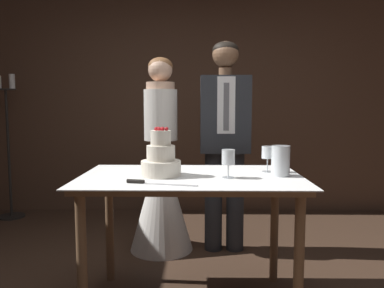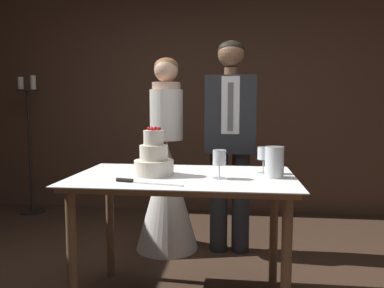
{
  "view_description": "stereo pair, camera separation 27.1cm",
  "coord_description": "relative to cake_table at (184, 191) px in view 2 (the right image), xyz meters",
  "views": [
    {
      "loc": [
        0.09,
        -1.91,
        1.24
      ],
      "look_at": [
        0.05,
        0.78,
        0.96
      ],
      "focal_mm": 35.0,
      "sensor_mm": 36.0,
      "label": 1
    },
    {
      "loc": [
        0.36,
        -1.9,
        1.24
      ],
      "look_at": [
        0.05,
        0.78,
        0.96
      ],
      "focal_mm": 35.0,
      "sensor_mm": 36.0,
      "label": 2
    }
  ],
  "objects": [
    {
      "name": "wall_back",
      "position": [
        -0.05,
        2.19,
        0.58
      ],
      "size": [
        5.54,
        0.12,
        2.59
      ],
      "primitive_type": "cube",
      "color": "#513828",
      "rests_on": "ground_plane"
    },
    {
      "name": "cake_table",
      "position": [
        0.0,
        0.0,
        0.0
      ],
      "size": [
        1.34,
        0.82,
        0.82
      ],
      "color": "brown",
      "rests_on": "ground_plane"
    },
    {
      "name": "tiered_cake",
      "position": [
        -0.18,
        -0.01,
        0.2
      ],
      "size": [
        0.24,
        0.24,
        0.3
      ],
      "color": "silver",
      "rests_on": "cake_table"
    },
    {
      "name": "cake_knife",
      "position": [
        -0.23,
        -0.25,
        0.11
      ],
      "size": [
        0.39,
        0.11,
        0.02
      ],
      "rotation": [
        0.0,
        0.0,
        -0.22
      ],
      "color": "silver",
      "rests_on": "cake_table"
    },
    {
      "name": "wine_glass_near",
      "position": [
        0.22,
        -0.07,
        0.21
      ],
      "size": [
        0.08,
        0.08,
        0.17
      ],
      "color": "silver",
      "rests_on": "cake_table"
    },
    {
      "name": "wine_glass_middle",
      "position": [
        0.49,
        0.13,
        0.22
      ],
      "size": [
        0.07,
        0.07,
        0.17
      ],
      "color": "silver",
      "rests_on": "cake_table"
    },
    {
      "name": "hurricane_candle",
      "position": [
        0.54,
        -0.0,
        0.19
      ],
      "size": [
        0.11,
        0.11,
        0.18
      ],
      "color": "silver",
      "rests_on": "cake_table"
    },
    {
      "name": "bride",
      "position": [
        -0.27,
        0.9,
        -0.11
      ],
      "size": [
        0.54,
        0.54,
        1.64
      ],
      "color": "white",
      "rests_on": "ground_plane"
    },
    {
      "name": "groom",
      "position": [
        0.27,
        0.9,
        0.29
      ],
      "size": [
        0.41,
        0.25,
        1.77
      ],
      "color": "#282B30",
      "rests_on": "ground_plane"
    },
    {
      "name": "candle_stand",
      "position": [
        -2.04,
        1.81,
        0.03
      ],
      "size": [
        0.28,
        0.28,
        1.58
      ],
      "color": "black",
      "rests_on": "ground_plane"
    }
  ]
}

